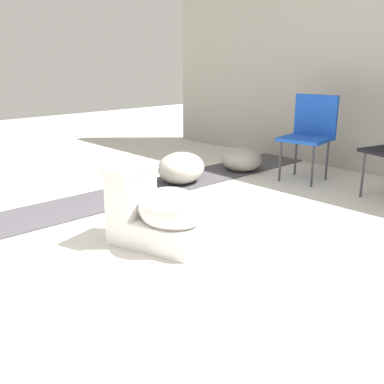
{
  "coord_description": "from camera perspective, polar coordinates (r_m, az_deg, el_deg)",
  "views": [
    {
      "loc": [
        2.07,
        -1.46,
        1.18
      ],
      "look_at": [
        -0.09,
        0.54,
        0.3
      ],
      "focal_mm": 42.0,
      "sensor_mm": 36.0,
      "label": 1
    }
  ],
  "objects": [
    {
      "name": "gravel_strip",
      "position": [
        3.95,
        -10.91,
        -0.94
      ],
      "size": [
        0.56,
        8.0,
        0.01
      ],
      "primitive_type": "cube",
      "color": "#423F44",
      "rests_on": "ground"
    },
    {
      "name": "folding_chair_left",
      "position": [
        4.63,
        14.8,
        7.81
      ],
      "size": [
        0.5,
        0.5,
        0.83
      ],
      "rotation": [
        0.0,
        0.0,
        -1.42
      ],
      "color": "#1947B2",
      "rests_on": "ground"
    },
    {
      "name": "boulder_far",
      "position": [
        4.38,
        -1.39,
        3.07
      ],
      "size": [
        0.58,
        0.62,
        0.3
      ],
      "primitive_type": "ellipsoid",
      "rotation": [
        0.0,
        0.0,
        1.9
      ],
      "color": "#ADA899",
      "rests_on": "ground"
    },
    {
      "name": "boulder_near",
      "position": [
        4.89,
        6.28,
        4.14
      ],
      "size": [
        0.51,
        0.48,
        0.26
      ],
      "primitive_type": "ellipsoid",
      "rotation": [
        0.0,
        0.0,
        3.0
      ],
      "color": "gray",
      "rests_on": "ground"
    },
    {
      "name": "ground_plane",
      "position": [
        2.8,
        -6.95,
        -8.41
      ],
      "size": [
        14.0,
        14.0,
        0.0
      ],
      "primitive_type": "plane",
      "color": "beige"
    },
    {
      "name": "toilet",
      "position": [
        2.91,
        -4.28,
        -2.66
      ],
      "size": [
        0.71,
        0.54,
        0.52
      ],
      "rotation": [
        0.0,
        0.0,
        0.31
      ],
      "color": "white",
      "rests_on": "ground"
    }
  ]
}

